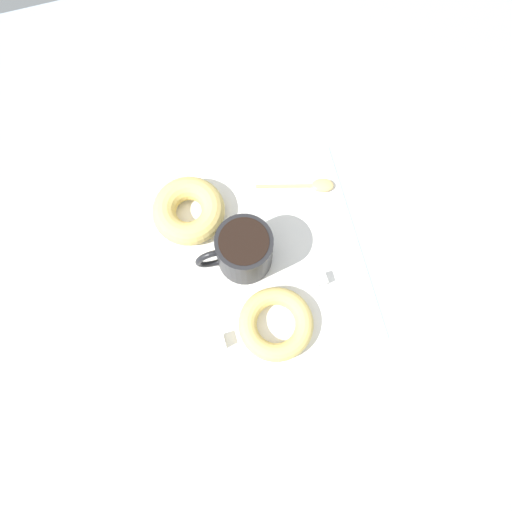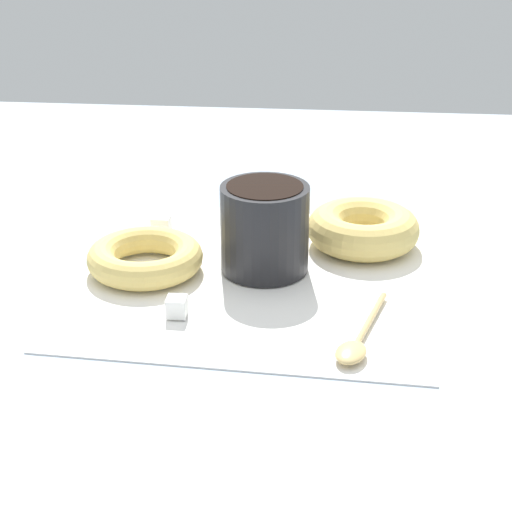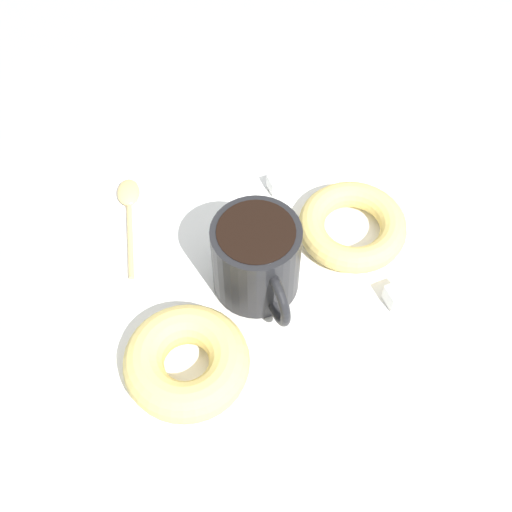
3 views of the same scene
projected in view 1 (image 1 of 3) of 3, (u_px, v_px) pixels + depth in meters
The scene contains 8 objects.
ground_plane at pixel (258, 269), 78.24cm from camera, with size 120.00×120.00×2.00cm, color #99A8B7.
napkin at pixel (256, 260), 77.50cm from camera, with size 32.80×32.80×0.30cm, color white.
coffee_cup at pixel (243, 250), 73.22cm from camera, with size 11.64×8.38×8.45cm.
donut_near_cup at pixel (274, 324), 73.02cm from camera, with size 11.06×11.06×2.70cm, color #E5C66B.
donut_far at pixel (189, 211), 77.79cm from camera, with size 11.36×11.36×3.68cm, color #E5C66B.
spoon at pixel (312, 185), 80.64cm from camera, with size 12.56×4.90×0.90cm.
sugar_cube at pixel (321, 280), 75.54cm from camera, with size 1.70×1.70×1.70cm, color white.
sugar_cube_extra at pixel (219, 343), 72.62cm from camera, with size 1.93×1.93×1.93cm, color white.
Camera 1 is at (6.23, 20.09, 74.39)cm, focal length 35.00 mm.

